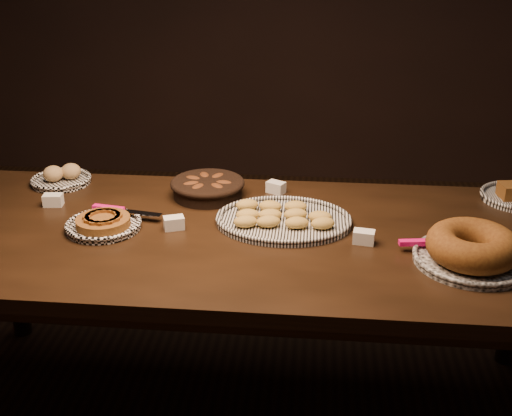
# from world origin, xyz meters

# --- Properties ---
(ground) EXTENTS (5.00, 5.00, 0.00)m
(ground) POSITION_xyz_m (0.00, 0.00, 0.00)
(ground) COLOR black
(ground) RESTS_ON ground
(buffet_table) EXTENTS (2.40, 1.00, 0.75)m
(buffet_table) POSITION_xyz_m (0.00, 0.00, 0.68)
(buffet_table) COLOR black
(buffet_table) RESTS_ON ground
(apple_tart_plate) EXTENTS (0.32, 0.26, 0.05)m
(apple_tart_plate) POSITION_xyz_m (-0.49, -0.02, 0.77)
(apple_tart_plate) COLOR white
(apple_tart_plate) RESTS_ON buffet_table
(madeleine_platter) EXTENTS (0.48, 0.39, 0.05)m
(madeleine_platter) POSITION_xyz_m (0.12, 0.08, 0.77)
(madeleine_platter) COLOR black
(madeleine_platter) RESTS_ON buffet_table
(bundt_cake_plate) EXTENTS (0.40, 0.36, 0.11)m
(bundt_cake_plate) POSITION_xyz_m (0.73, -0.15, 0.80)
(bundt_cake_plate) COLOR black
(bundt_cake_plate) RESTS_ON buffet_table
(croissant_basket) EXTENTS (0.35, 0.35, 0.07)m
(croissant_basket) POSITION_xyz_m (-0.18, 0.30, 0.79)
(croissant_basket) COLOR black
(croissant_basket) RESTS_ON buffet_table
(bread_roll_plate) EXTENTS (0.24, 0.24, 0.08)m
(bread_roll_plate) POSITION_xyz_m (-0.80, 0.38, 0.77)
(bread_roll_plate) COLOR white
(bread_roll_plate) RESTS_ON buffet_table
(tent_cards) EXTENTS (1.60, 0.47, 0.04)m
(tent_cards) POSITION_xyz_m (0.05, 0.10, 0.77)
(tent_cards) COLOR white
(tent_cards) RESTS_ON buffet_table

